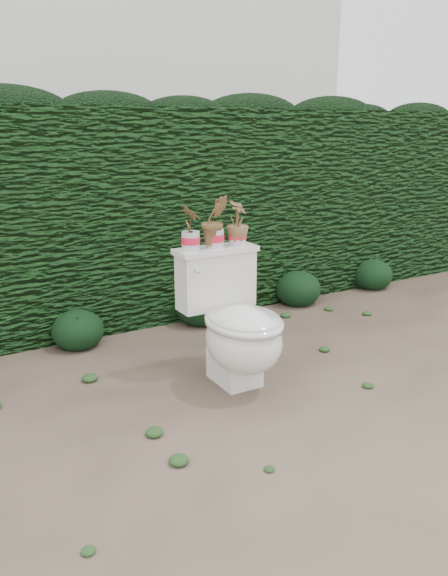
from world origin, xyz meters
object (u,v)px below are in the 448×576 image
potted_plant_left (190,229)px  potted_plant_right (237,224)px  potted_plant_center (215,223)px  toilet (236,326)px

potted_plant_left → potted_plant_right: same height
potted_plant_center → toilet: bearing=-79.7°
potted_plant_left → potted_plant_center: potted_plant_center is taller
potted_plant_left → toilet: bearing=-150.7°
toilet → potted_plant_center: bearing=91.2°
toilet → potted_plant_right: size_ratio=3.09×
potted_plant_left → potted_plant_right: bearing=-95.3°
toilet → potted_plant_center: (-0.00, 0.24, 0.57)m
potted_plant_left → potted_plant_center: 0.16m
potted_plant_left → potted_plant_center: size_ratio=0.85×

